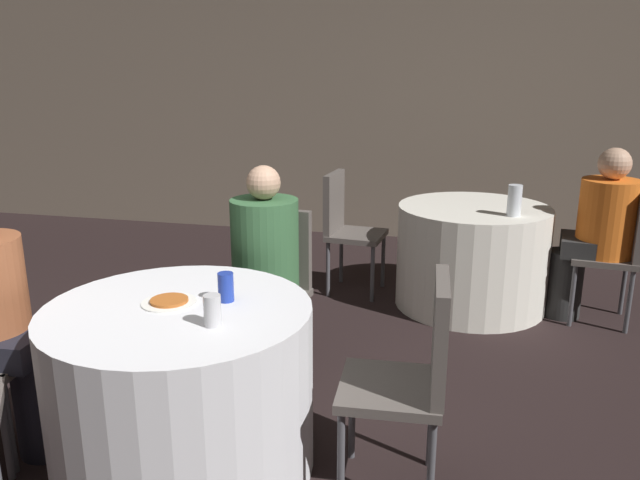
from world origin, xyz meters
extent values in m
plane|color=black|center=(0.00, 0.00, 0.00)|extent=(16.00, 16.00, 0.00)
cube|color=#7A6B5B|center=(0.00, 4.11, 1.40)|extent=(16.00, 0.06, 2.80)
cylinder|color=silver|center=(0.19, 0.14, 0.36)|extent=(1.10, 1.10, 0.73)
cylinder|color=white|center=(1.37, 2.35, 0.36)|extent=(1.06, 1.06, 0.73)
cylinder|color=#4C4C51|center=(-0.53, 0.25, 0.21)|extent=(0.03, 0.03, 0.42)
cylinder|color=#4C4C51|center=(-0.50, -0.09, 0.21)|extent=(0.03, 0.03, 0.42)
cylinder|color=#4C4C51|center=(-0.48, -0.13, 0.21)|extent=(0.03, 0.03, 0.42)
cube|color=#59514C|center=(0.28, 1.00, 0.44)|extent=(0.44, 0.44, 0.04)
cube|color=#59514C|center=(0.30, 1.18, 0.69)|extent=(0.38, 0.09, 0.45)
cylinder|color=#4C4C51|center=(0.43, 0.82, 0.21)|extent=(0.03, 0.03, 0.42)
cylinder|color=#4C4C51|center=(0.09, 0.85, 0.21)|extent=(0.03, 0.03, 0.42)
cylinder|color=#4C4C51|center=(0.46, 1.15, 0.21)|extent=(0.03, 0.03, 0.42)
cylinder|color=#4C4C51|center=(0.13, 1.19, 0.21)|extent=(0.03, 0.03, 0.42)
cube|color=#59514C|center=(1.06, 0.19, 0.44)|extent=(0.42, 0.42, 0.04)
cube|color=#59514C|center=(1.24, 0.20, 0.69)|extent=(0.07, 0.38, 0.45)
cylinder|color=#4C4C51|center=(0.90, 0.01, 0.21)|extent=(0.03, 0.03, 0.42)
cylinder|color=#4C4C51|center=(0.88, 0.35, 0.21)|extent=(0.03, 0.03, 0.42)
cylinder|color=#4C4C51|center=(1.24, 0.03, 0.21)|extent=(0.03, 0.03, 0.42)
cylinder|color=#4C4C51|center=(1.22, 0.37, 0.21)|extent=(0.03, 0.03, 0.42)
cube|color=#59514C|center=(0.52, 2.43, 0.44)|extent=(0.44, 0.44, 0.04)
cube|color=#59514C|center=(0.34, 2.44, 0.69)|extent=(0.09, 0.38, 0.45)
cylinder|color=#4C4C51|center=(0.71, 2.58, 0.21)|extent=(0.03, 0.03, 0.42)
cylinder|color=#4C4C51|center=(0.68, 2.24, 0.21)|extent=(0.03, 0.03, 0.42)
cylinder|color=#4C4C51|center=(0.37, 2.61, 0.21)|extent=(0.03, 0.03, 0.42)
cylinder|color=#4C4C51|center=(0.34, 2.27, 0.21)|extent=(0.03, 0.03, 0.42)
cube|color=#59514C|center=(2.21, 2.25, 0.44)|extent=(0.44, 0.44, 0.04)
cube|color=#59514C|center=(2.39, 2.23, 0.69)|extent=(0.09, 0.38, 0.45)
cylinder|color=#4C4C51|center=(2.02, 2.10, 0.21)|extent=(0.03, 0.03, 0.42)
cylinder|color=#4C4C51|center=(2.06, 2.44, 0.21)|extent=(0.03, 0.03, 0.42)
cylinder|color=#4C4C51|center=(2.36, 2.06, 0.21)|extent=(0.03, 0.03, 0.42)
cylinder|color=#4C4C51|center=(2.40, 2.40, 0.21)|extent=(0.03, 0.03, 0.42)
cylinder|color=black|center=(-0.46, 0.08, 0.23)|extent=(0.24, 0.24, 0.46)
cube|color=black|center=(-0.57, 0.08, 0.51)|extent=(0.35, 0.37, 0.12)
cylinder|color=black|center=(0.25, 0.78, 0.23)|extent=(0.24, 0.24, 0.46)
cube|color=black|center=(0.27, 0.89, 0.51)|extent=(0.37, 0.35, 0.12)
cylinder|color=#38663D|center=(0.28, 1.00, 0.73)|extent=(0.36, 0.36, 0.54)
sphere|color=tan|center=(0.28, 1.00, 1.09)|extent=(0.18, 0.18, 0.18)
cylinder|color=#282828|center=(1.99, 2.28, 0.23)|extent=(0.24, 0.24, 0.46)
cube|color=#282828|center=(2.10, 2.26, 0.51)|extent=(0.36, 0.39, 0.12)
cylinder|color=orange|center=(2.21, 2.25, 0.72)|extent=(0.37, 0.37, 0.50)
sphere|color=tan|center=(2.21, 2.25, 1.07)|extent=(0.20, 0.20, 0.20)
cylinder|color=white|center=(0.13, 0.17, 0.73)|extent=(0.23, 0.23, 0.01)
cylinder|color=#B25B23|center=(0.13, 0.17, 0.74)|extent=(0.16, 0.16, 0.01)
cylinder|color=silver|center=(0.40, 0.00, 0.79)|extent=(0.07, 0.07, 0.12)
cylinder|color=#1E38A5|center=(0.35, 0.25, 0.79)|extent=(0.07, 0.07, 0.12)
cylinder|color=silver|center=(1.61, 2.11, 0.83)|extent=(0.09, 0.09, 0.20)
camera|label=1|loc=(1.29, -2.02, 1.67)|focal=35.00mm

